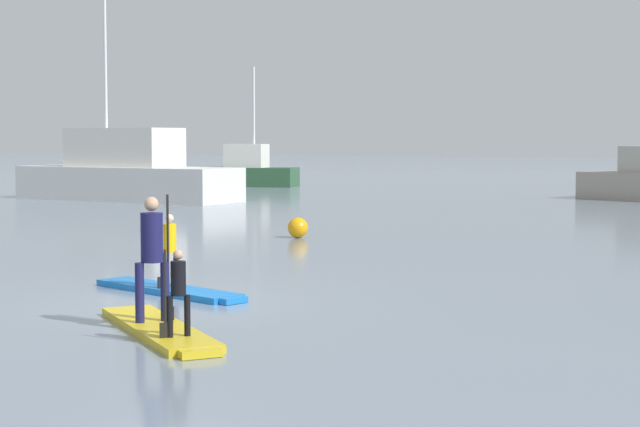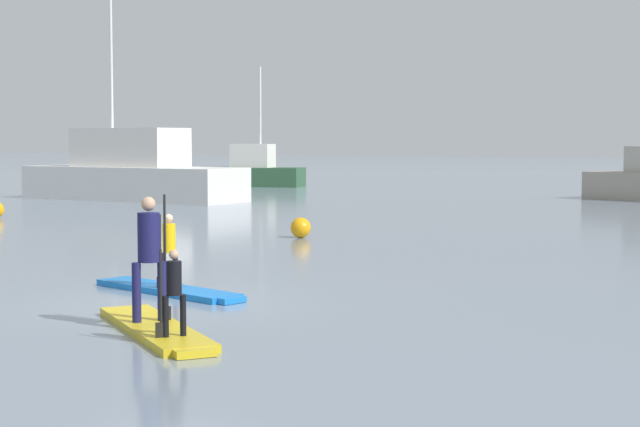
{
  "view_description": "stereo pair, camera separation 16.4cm",
  "coord_description": "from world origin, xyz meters",
  "px_view_note": "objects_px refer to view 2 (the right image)",
  "views": [
    {
      "loc": [
        9.3,
        -12.37,
        2.45
      ],
      "look_at": [
        0.78,
        3.48,
        1.15
      ],
      "focal_mm": 58.49,
      "sensor_mm": 36.0,
      "label": 1
    },
    {
      "loc": [
        9.44,
        -12.29,
        2.45
      ],
      "look_at": [
        0.78,
        3.48,
        1.15
      ],
      "focal_mm": 58.49,
      "sensor_mm": 36.0,
      "label": 2
    }
  ],
  "objects_px": {
    "paddleboard_near": "(170,290)",
    "paddler_child_front": "(173,288)",
    "paddler_adult": "(149,250)",
    "fishing_boat_green_midground": "(132,173)",
    "mooring_buoy_near": "(301,228)",
    "motor_boat_small_navy": "(249,171)",
    "paddleboard_far": "(156,329)",
    "paddler_child_solo": "(169,246)"
  },
  "relations": [
    {
      "from": "paddleboard_far",
      "to": "paddleboard_near",
      "type": "bearing_deg",
      "value": 124.22
    },
    {
      "from": "paddleboard_near",
      "to": "paddler_adult",
      "type": "height_order",
      "value": "paddler_adult"
    },
    {
      "from": "motor_boat_small_navy",
      "to": "paddler_child_solo",
      "type": "bearing_deg",
      "value": -59.29
    },
    {
      "from": "paddleboard_near",
      "to": "paddler_child_front",
      "type": "relative_size",
      "value": 3.05
    },
    {
      "from": "paddleboard_far",
      "to": "paddler_child_front",
      "type": "xyz_separation_m",
      "value": [
        0.64,
        -0.49,
        0.63
      ]
    },
    {
      "from": "fishing_boat_green_midground",
      "to": "paddler_child_solo",
      "type": "bearing_deg",
      "value": -49.76
    },
    {
      "from": "paddleboard_near",
      "to": "paddler_child_front",
      "type": "distance_m",
      "value": 4.26
    },
    {
      "from": "fishing_boat_green_midground",
      "to": "motor_boat_small_navy",
      "type": "xyz_separation_m",
      "value": [
        -2.36,
        12.29,
        -0.32
      ]
    },
    {
      "from": "paddler_adult",
      "to": "mooring_buoy_near",
      "type": "bearing_deg",
      "value": 110.87
    },
    {
      "from": "paddler_child_front",
      "to": "fishing_boat_green_midground",
      "type": "distance_m",
      "value": 29.86
    },
    {
      "from": "paddler_adult",
      "to": "mooring_buoy_near",
      "type": "xyz_separation_m",
      "value": [
        -4.44,
        11.66,
        -0.77
      ]
    },
    {
      "from": "paddler_child_front",
      "to": "motor_boat_small_navy",
      "type": "bearing_deg",
      "value": 121.42
    },
    {
      "from": "paddleboard_far",
      "to": "paddler_child_front",
      "type": "bearing_deg",
      "value": -37.73
    },
    {
      "from": "paddleboard_far",
      "to": "paddler_child_front",
      "type": "height_order",
      "value": "paddler_child_front"
    },
    {
      "from": "paddler_child_solo",
      "to": "mooring_buoy_near",
      "type": "relative_size",
      "value": 2.3
    },
    {
      "from": "fishing_boat_green_midground",
      "to": "mooring_buoy_near",
      "type": "distance_m",
      "value": 17.42
    },
    {
      "from": "paddler_adult",
      "to": "motor_boat_small_navy",
      "type": "distance_m",
      "value": 40.21
    },
    {
      "from": "paddleboard_near",
      "to": "paddler_adult",
      "type": "relative_size",
      "value": 1.96
    },
    {
      "from": "paddleboard_near",
      "to": "mooring_buoy_near",
      "type": "xyz_separation_m",
      "value": [
        -2.76,
        9.01,
        0.2
      ]
    },
    {
      "from": "paddler_child_front",
      "to": "motor_boat_small_navy",
      "type": "distance_m",
      "value": 41.25
    },
    {
      "from": "paddleboard_near",
      "to": "fishing_boat_green_midground",
      "type": "bearing_deg",
      "value": 130.26
    },
    {
      "from": "paddleboard_far",
      "to": "paddler_adult",
      "type": "xyz_separation_m",
      "value": [
        -0.25,
        0.19,
        0.97
      ]
    },
    {
      "from": "motor_boat_small_navy",
      "to": "paddler_child_front",
      "type": "bearing_deg",
      "value": -58.58
    },
    {
      "from": "paddleboard_far",
      "to": "paddler_child_front",
      "type": "distance_m",
      "value": 1.02
    },
    {
      "from": "paddleboard_far",
      "to": "mooring_buoy_near",
      "type": "distance_m",
      "value": 12.75
    },
    {
      "from": "paddler_child_solo",
      "to": "motor_boat_small_navy",
      "type": "height_order",
      "value": "motor_boat_small_navy"
    },
    {
      "from": "fishing_boat_green_midground",
      "to": "mooring_buoy_near",
      "type": "height_order",
      "value": "fishing_boat_green_midground"
    },
    {
      "from": "paddleboard_far",
      "to": "mooring_buoy_near",
      "type": "relative_size",
      "value": 6.02
    },
    {
      "from": "motor_boat_small_navy",
      "to": "paddler_adult",
      "type": "bearing_deg",
      "value": -59.14
    },
    {
      "from": "paddler_adult",
      "to": "motor_boat_small_navy",
      "type": "bearing_deg",
      "value": 120.86
    },
    {
      "from": "paddler_child_front",
      "to": "motor_boat_small_navy",
      "type": "xyz_separation_m",
      "value": [
        -21.51,
        35.2,
        0.1
      ]
    },
    {
      "from": "paddleboard_near",
      "to": "paddleboard_far",
      "type": "relative_size",
      "value": 1.05
    },
    {
      "from": "paddler_adult",
      "to": "paddler_child_front",
      "type": "height_order",
      "value": "paddler_adult"
    },
    {
      "from": "paddler_adult",
      "to": "motor_boat_small_navy",
      "type": "xyz_separation_m",
      "value": [
        -20.62,
        34.52,
        -0.24
      ]
    },
    {
      "from": "paddler_child_solo",
      "to": "motor_boat_small_navy",
      "type": "xyz_separation_m",
      "value": [
        -18.94,
        31.88,
        0.03
      ]
    },
    {
      "from": "paddleboard_far",
      "to": "paddler_adult",
      "type": "height_order",
      "value": "paddler_adult"
    },
    {
      "from": "fishing_boat_green_midground",
      "to": "paddleboard_near",
      "type": "bearing_deg",
      "value": -49.74
    },
    {
      "from": "paddler_child_solo",
      "to": "paddler_adult",
      "type": "relative_size",
      "value": 0.71
    },
    {
      "from": "paddler_child_solo",
      "to": "fishing_boat_green_midground",
      "type": "relative_size",
      "value": 0.12
    },
    {
      "from": "motor_boat_small_navy",
      "to": "paddleboard_far",
      "type": "bearing_deg",
      "value": -58.98
    },
    {
      "from": "paddleboard_near",
      "to": "fishing_boat_green_midground",
      "type": "height_order",
      "value": "fishing_boat_green_midground"
    },
    {
      "from": "paddleboard_far",
      "to": "fishing_boat_green_midground",
      "type": "height_order",
      "value": "fishing_boat_green_midground"
    }
  ]
}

